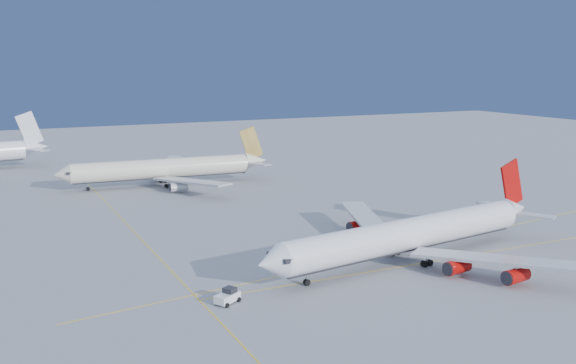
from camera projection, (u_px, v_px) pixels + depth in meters
name	position (u px, v px, depth m)	size (l,w,h in m)	color
ground	(379.00, 242.00, 121.14)	(500.00, 500.00, 0.00)	slate
taxiway_lines	(294.00, 243.00, 120.44)	(118.86, 140.00, 0.02)	#EDB60D
airliner_virgin	(413.00, 234.00, 109.40)	(62.25, 55.40, 15.39)	white
airliner_etihad	(167.00, 168.00, 176.44)	(59.00, 54.44, 15.40)	beige
pushback_tug	(228.00, 296.00, 90.42)	(4.24, 3.68, 2.14)	white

